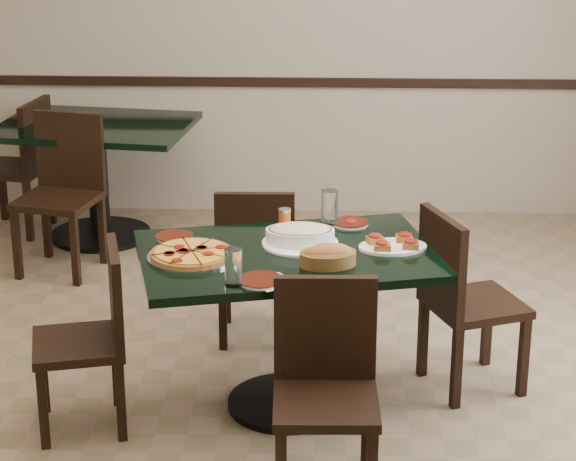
{
  "coord_description": "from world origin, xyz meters",
  "views": [
    {
      "loc": [
        0.32,
        -4.58,
        2.48
      ],
      "look_at": [
        0.15,
        0.0,
        0.84
      ],
      "focal_mm": 70.0,
      "sensor_mm": 36.0,
      "label": 1
    }
  ],
  "objects_px": {
    "bruschetta_platter": "(393,243)",
    "pepperoni_pizza": "(192,254)",
    "main_table": "(287,291)",
    "chair_right": "(460,293)",
    "chair_far": "(256,258)",
    "chair_near": "(325,378)",
    "back_chair_left": "(23,159)",
    "lasagna_casserole": "(300,235)",
    "chair_left": "(95,330)",
    "back_table": "(97,158)",
    "back_chair_near": "(63,184)",
    "bread_basket": "(328,256)"
  },
  "relations": [
    {
      "from": "bruschetta_platter",
      "to": "pepperoni_pizza",
      "type": "bearing_deg",
      "value": -179.29
    },
    {
      "from": "main_table",
      "to": "chair_right",
      "type": "xyz_separation_m",
      "value": [
        0.78,
        0.21,
        -0.09
      ]
    },
    {
      "from": "chair_far",
      "to": "chair_near",
      "type": "height_order",
      "value": "chair_near"
    },
    {
      "from": "main_table",
      "to": "back_chair_left",
      "type": "bearing_deg",
      "value": 114.25
    },
    {
      "from": "lasagna_casserole",
      "to": "pepperoni_pizza",
      "type": "bearing_deg",
      "value": -159.08
    },
    {
      "from": "chair_right",
      "to": "chair_left",
      "type": "height_order",
      "value": "chair_right"
    },
    {
      "from": "chair_right",
      "to": "pepperoni_pizza",
      "type": "bearing_deg",
      "value": 82.23
    },
    {
      "from": "chair_far",
      "to": "chair_left",
      "type": "xyz_separation_m",
      "value": [
        -0.64,
        -0.87,
        -0.01
      ]
    },
    {
      "from": "main_table",
      "to": "back_table",
      "type": "relative_size",
      "value": 1.11
    },
    {
      "from": "back_chair_near",
      "to": "bread_basket",
      "type": "height_order",
      "value": "back_chair_near"
    },
    {
      "from": "back_chair_near",
      "to": "pepperoni_pizza",
      "type": "bearing_deg",
      "value": -47.68
    },
    {
      "from": "chair_near",
      "to": "back_table",
      "type": "bearing_deg",
      "value": 115.21
    },
    {
      "from": "main_table",
      "to": "chair_far",
      "type": "bearing_deg",
      "value": 91.72
    },
    {
      "from": "chair_right",
      "to": "back_chair_left",
      "type": "height_order",
      "value": "back_chair_left"
    },
    {
      "from": "back_chair_near",
      "to": "main_table",
      "type": "bearing_deg",
      "value": -37.25
    },
    {
      "from": "back_table",
      "to": "chair_near",
      "type": "distance_m",
      "value": 3.21
    },
    {
      "from": "chair_near",
      "to": "chair_right",
      "type": "height_order",
      "value": "chair_right"
    },
    {
      "from": "pepperoni_pizza",
      "to": "lasagna_casserole",
      "type": "bearing_deg",
      "value": 21.45
    },
    {
      "from": "chair_far",
      "to": "chair_right",
      "type": "bearing_deg",
      "value": 152.63
    },
    {
      "from": "chair_far",
      "to": "back_chair_left",
      "type": "distance_m",
      "value": 2.28
    },
    {
      "from": "chair_far",
      "to": "pepperoni_pizza",
      "type": "distance_m",
      "value": 0.85
    },
    {
      "from": "chair_near",
      "to": "pepperoni_pizza",
      "type": "xyz_separation_m",
      "value": [
        -0.58,
        0.57,
        0.29
      ]
    },
    {
      "from": "back_table",
      "to": "lasagna_casserole",
      "type": "distance_m",
      "value": 2.52
    },
    {
      "from": "chair_right",
      "to": "bruschetta_platter",
      "type": "height_order",
      "value": "chair_right"
    },
    {
      "from": "pepperoni_pizza",
      "to": "bread_basket",
      "type": "bearing_deg",
      "value": -6.24
    },
    {
      "from": "bread_basket",
      "to": "back_chair_near",
      "type": "bearing_deg",
      "value": 117.84
    },
    {
      "from": "back_chair_left",
      "to": "pepperoni_pizza",
      "type": "xyz_separation_m",
      "value": [
        1.38,
        -2.39,
        0.28
      ]
    },
    {
      "from": "back_table",
      "to": "chair_right",
      "type": "bearing_deg",
      "value": -36.3
    },
    {
      "from": "main_table",
      "to": "back_chair_left",
      "type": "height_order",
      "value": "back_chair_left"
    },
    {
      "from": "bread_basket",
      "to": "pepperoni_pizza",
      "type": "bearing_deg",
      "value": 161.43
    },
    {
      "from": "main_table",
      "to": "bread_basket",
      "type": "relative_size",
      "value": 5.25
    },
    {
      "from": "chair_near",
      "to": "bruschetta_platter",
      "type": "relative_size",
      "value": 2.61
    },
    {
      "from": "back_chair_left",
      "to": "bread_basket",
      "type": "relative_size",
      "value": 3.21
    },
    {
      "from": "bread_basket",
      "to": "bruschetta_platter",
      "type": "bearing_deg",
      "value": 23.95
    },
    {
      "from": "bread_basket",
      "to": "back_chair_left",
      "type": "bearing_deg",
      "value": 116.24
    },
    {
      "from": "lasagna_casserole",
      "to": "bread_basket",
      "type": "distance_m",
      "value": 0.27
    },
    {
      "from": "chair_left",
      "to": "chair_far",
      "type": "bearing_deg",
      "value": 129.91
    },
    {
      "from": "bruschetta_platter",
      "to": "back_chair_near",
      "type": "bearing_deg",
      "value": 129.59
    },
    {
      "from": "chair_near",
      "to": "chair_left",
      "type": "height_order",
      "value": "chair_near"
    },
    {
      "from": "back_chair_left",
      "to": "bruschetta_platter",
      "type": "bearing_deg",
      "value": 55.76
    },
    {
      "from": "chair_near",
      "to": "lasagna_casserole",
      "type": "height_order",
      "value": "chair_near"
    },
    {
      "from": "bread_basket",
      "to": "bruschetta_platter",
      "type": "height_order",
      "value": "bread_basket"
    },
    {
      "from": "chair_near",
      "to": "back_chair_near",
      "type": "height_order",
      "value": "back_chair_near"
    },
    {
      "from": "back_chair_near",
      "to": "bruschetta_platter",
      "type": "height_order",
      "value": "back_chair_near"
    },
    {
      "from": "back_table",
      "to": "chair_far",
      "type": "distance_m",
      "value": 1.89
    },
    {
      "from": "chair_near",
      "to": "chair_left",
      "type": "relative_size",
      "value": 1.05
    },
    {
      "from": "lasagna_casserole",
      "to": "bread_basket",
      "type": "bearing_deg",
      "value": -63.77
    },
    {
      "from": "main_table",
      "to": "chair_near",
      "type": "height_order",
      "value": "chair_near"
    },
    {
      "from": "pepperoni_pizza",
      "to": "back_table",
      "type": "bearing_deg",
      "value": 110.99
    },
    {
      "from": "chair_left",
      "to": "lasagna_casserole",
      "type": "xyz_separation_m",
      "value": [
        0.87,
        0.29,
        0.34
      ]
    }
  ]
}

